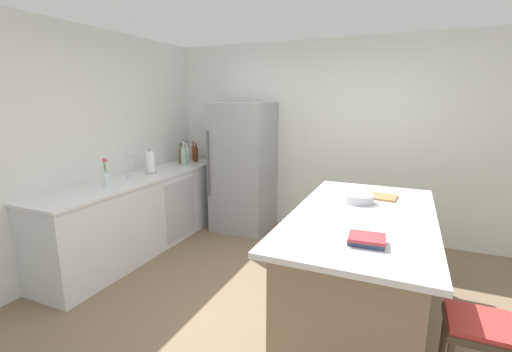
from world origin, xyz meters
The scene contains 19 objects.
ground_plane centered at (0.00, 0.00, 0.00)m, with size 7.20×7.20×0.00m, color #7A664C.
wall_rear centered at (0.00, 2.25, 1.30)m, with size 6.00×0.10×2.60m, color silver.
wall_left centered at (-2.45, 0.00, 1.30)m, with size 0.10×6.00×2.60m, color silver.
counter_run_left centered at (-2.10, 0.72, 0.46)m, with size 0.63×2.79×0.92m.
kitchen_island centered at (0.55, 0.29, 0.47)m, with size 1.08×2.05×0.93m.
refrigerator centered at (-1.26, 1.85, 0.89)m, with size 0.77×0.74×1.78m.
bar_stool centered at (1.29, -0.42, 0.51)m, with size 0.36×0.36×0.63m.
sink_faucet centered at (-2.14, 0.57, 1.08)m, with size 0.15×0.05×0.30m.
flower_vase centered at (-2.07, 0.16, 1.03)m, with size 0.08×0.08×0.31m.
paper_towel_roll centered at (-2.11, 0.92, 1.05)m, with size 0.14×0.14×0.31m.
hot_sauce_bottle centered at (-2.14, 2.00, 1.02)m, with size 0.05×0.05×0.25m.
vinegar_bottle centered at (-2.13, 1.91, 1.04)m, with size 0.05×0.05×0.29m.
syrup_bottle centered at (-2.03, 1.81, 1.01)m, with size 0.07×0.07×0.23m.
soda_bottle centered at (-2.11, 1.71, 1.04)m, with size 0.08×0.08×0.31m.
whiskey_bottle centered at (-2.14, 1.62, 1.04)m, with size 0.08×0.08×0.30m.
gin_bottle centered at (-2.04, 1.52, 1.06)m, with size 0.08×0.08×0.36m.
cookbook_stack centered at (0.64, -0.32, 0.96)m, with size 0.24×0.20×0.05m.
mixing_bowl centered at (0.47, 0.60, 0.97)m, with size 0.27×0.27×0.07m.
cutting_board centered at (0.64, 0.84, 0.94)m, with size 0.30×0.26×0.02m.
Camera 1 is at (0.82, -2.49, 1.83)m, focal length 24.41 mm.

